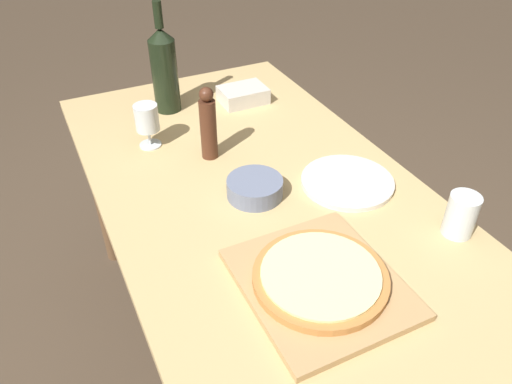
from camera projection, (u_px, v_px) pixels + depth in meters
ground_plane at (273, 375)px, 1.72m from camera, size 12.00×12.00×0.00m
dining_table at (278, 235)px, 1.33m from camera, size 0.83×1.77×0.73m
cutting_board at (320, 283)px, 1.07m from camera, size 0.32×0.36×0.02m
pizza at (320, 277)px, 1.05m from camera, size 0.29×0.29×0.02m
wine_bottle at (164, 69)px, 1.64m from camera, size 0.09×0.09×0.36m
pepper_mill at (208, 125)px, 1.42m from camera, size 0.05×0.05×0.22m
wine_glass at (147, 119)px, 1.48m from camera, size 0.07×0.07×0.14m
small_bowl at (255, 188)px, 1.32m from camera, size 0.15×0.15×0.05m
drinking_tumbler at (461, 215)px, 1.18m from camera, size 0.07×0.07×0.11m
dinner_plate at (347, 182)px, 1.37m from camera, size 0.25×0.25×0.01m
food_container at (243, 95)px, 1.75m from camera, size 0.16×0.12×0.05m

